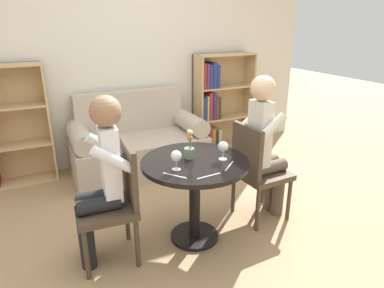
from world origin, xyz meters
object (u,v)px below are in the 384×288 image
(person_left, at_px, (101,176))
(wine_glass_right, at_px, (223,147))
(flower_vase, at_px, (189,148))
(bookshelf_right, at_px, (216,105))
(chair_right, at_px, (256,168))
(wine_glass_left, at_px, (176,156))
(chair_left, at_px, (115,199))
(couch, at_px, (138,145))
(person_right, at_px, (265,145))

(person_left, distance_m, wine_glass_right, 0.94)
(flower_vase, bearing_deg, bookshelf_right, 54.86)
(chair_right, bearing_deg, wine_glass_left, 96.47)
(bookshelf_right, distance_m, chair_left, 2.56)
(chair_left, distance_m, chair_right, 1.25)
(chair_left, xyz_separation_m, chair_right, (1.25, -0.00, 0.00))
(bookshelf_right, relative_size, flower_vase, 5.54)
(bookshelf_right, height_order, person_left, bookshelf_right)
(bookshelf_right, distance_m, wine_glass_left, 2.38)
(chair_left, bearing_deg, person_left, -92.72)
(couch, height_order, chair_right, couch)
(wine_glass_left, xyz_separation_m, wine_glass_right, (0.40, 0.02, -0.00))
(person_right, relative_size, flower_vase, 5.56)
(chair_right, xyz_separation_m, wine_glass_left, (-0.82, -0.14, 0.31))
(wine_glass_right, distance_m, flower_vase, 0.26)
(chair_left, height_order, person_right, person_right)
(couch, height_order, wine_glass_right, couch)
(couch, distance_m, person_right, 1.70)
(person_right, bearing_deg, chair_left, 87.27)
(person_left, height_order, wine_glass_left, person_left)
(bookshelf_right, bearing_deg, flower_vase, -125.14)
(couch, relative_size, person_right, 1.17)
(wine_glass_left, bearing_deg, chair_left, 162.14)
(chair_left, xyz_separation_m, person_right, (1.34, 0.00, 0.21))
(chair_right, xyz_separation_m, flower_vase, (-0.64, 0.02, 0.29))
(couch, bearing_deg, wine_glass_right, -82.68)
(chair_right, height_order, flower_vase, flower_vase)
(chair_left, height_order, flower_vase, flower_vase)
(chair_left, distance_m, person_left, 0.21)
(chair_left, relative_size, wine_glass_left, 6.07)
(person_right, bearing_deg, flower_vase, 86.01)
(person_right, xyz_separation_m, wine_glass_right, (-0.50, -0.12, 0.10))
(couch, xyz_separation_m, bookshelf_right, (1.22, 0.27, 0.31))
(bookshelf_right, bearing_deg, chair_left, -136.18)
(wine_glass_left, bearing_deg, chair_right, 9.38)
(chair_left, bearing_deg, chair_right, 93.74)
(person_left, relative_size, wine_glass_left, 8.51)
(couch, distance_m, wine_glass_right, 1.71)
(person_right, distance_m, wine_glass_left, 0.92)
(person_left, bearing_deg, person_right, 93.65)
(wine_glass_right, bearing_deg, bookshelf_right, 61.89)
(couch, xyz_separation_m, chair_right, (0.63, -1.50, 0.18))
(bookshelf_right, height_order, wine_glass_right, bookshelf_right)
(bookshelf_right, height_order, person_right, person_right)
(wine_glass_left, bearing_deg, couch, 83.21)
(chair_left, bearing_deg, wine_glass_right, 85.76)
(chair_left, xyz_separation_m, wine_glass_left, (0.43, -0.14, 0.31))
(person_left, height_order, person_right, person_right)
(person_left, bearing_deg, chair_right, 93.32)
(bookshelf_right, relative_size, chair_right, 1.45)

